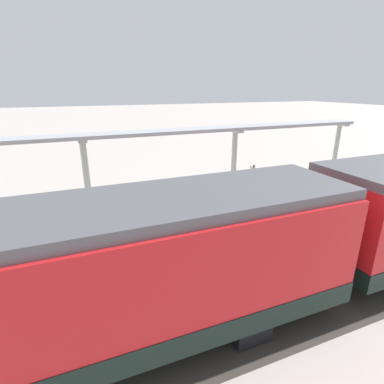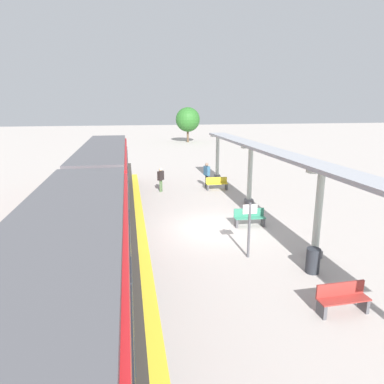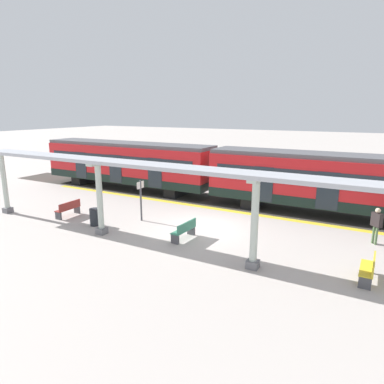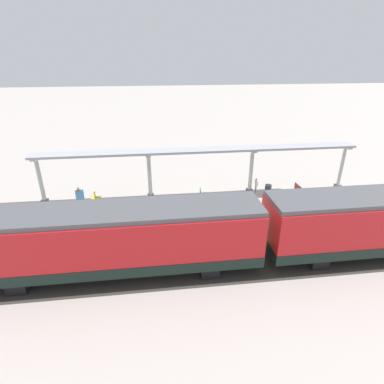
# 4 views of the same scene
# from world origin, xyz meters

# --- Properties ---
(ground_plane) EXTENTS (176.00, 176.00, 0.00)m
(ground_plane) POSITION_xyz_m (0.00, 0.00, 0.00)
(ground_plane) COLOR #B2A9A2
(tactile_edge_strip) EXTENTS (0.44, 28.20, 0.01)m
(tactile_edge_strip) POSITION_xyz_m (-3.37, 0.00, 0.00)
(tactile_edge_strip) COLOR yellow
(tactile_edge_strip) RESTS_ON ground
(trackbed) EXTENTS (3.20, 40.20, 0.01)m
(trackbed) POSITION_xyz_m (-5.19, 0.00, 0.00)
(trackbed) COLOR #38332D
(trackbed) RESTS_ON ground
(train_near_carriage) EXTENTS (2.65, 13.72, 3.48)m
(train_near_carriage) POSITION_xyz_m (-5.18, -9.03, 1.83)
(train_near_carriage) COLOR red
(train_near_carriage) RESTS_ON ground
(train_far_carriage) EXTENTS (2.65, 13.72, 3.48)m
(train_far_carriage) POSITION_xyz_m (-5.18, 5.27, 1.83)
(train_far_carriage) COLOR red
(train_far_carriage) RESTS_ON ground
(canopy_pillar_second) EXTENTS (1.10, 0.44, 3.45)m
(canopy_pillar_second) POSITION_xyz_m (3.14, -3.83, 1.75)
(canopy_pillar_second) COLOR slate
(canopy_pillar_second) RESTS_ON ground
(canopy_pillar_third) EXTENTS (1.10, 0.44, 3.45)m
(canopy_pillar_third) POSITION_xyz_m (3.14, 3.71, 1.75)
(canopy_pillar_third) COLOR slate
(canopy_pillar_third) RESTS_ON ground
(canopy_pillar_fourth) EXTENTS (1.10, 0.44, 3.45)m
(canopy_pillar_fourth) POSITION_xyz_m (3.14, 11.22, 1.75)
(canopy_pillar_fourth) COLOR slate
(canopy_pillar_fourth) RESTS_ON ground
(canopy_beam) EXTENTS (1.20, 23.10, 0.16)m
(canopy_beam) POSITION_xyz_m (3.14, 0.07, 3.53)
(canopy_beam) COLOR #A8AAB2
(canopy_beam) RESTS_ON canopy_pillar_nearest
(bench_near_end) EXTENTS (1.51, 0.48, 0.86)m
(bench_near_end) POSITION_xyz_m (1.96, -7.38, 0.44)
(bench_near_end) COLOR maroon
(bench_near_end) RESTS_ON ground
(bench_mid_platform) EXTENTS (1.51, 0.46, 0.86)m
(bench_mid_platform) POSITION_xyz_m (2.15, 7.54, 0.44)
(bench_mid_platform) COLOR gold
(bench_mid_platform) RESTS_ON ground
(bench_far_end) EXTENTS (1.52, 0.52, 0.86)m
(bench_far_end) POSITION_xyz_m (1.84, 0.01, 0.44)
(bench_far_end) COLOR #337D61
(bench_far_end) RESTS_ON ground
(trash_bin) EXTENTS (0.48, 0.48, 0.89)m
(trash_bin) POSITION_xyz_m (2.38, -5.01, 0.45)
(trash_bin) COLOR #262A30
(trash_bin) RESTS_ON ground
(platform_info_sign) EXTENTS (0.56, 0.10, 2.20)m
(platform_info_sign) POSITION_xyz_m (0.59, -3.40, 1.33)
(platform_info_sign) COLOR #4C4C51
(platform_info_sign) RESTS_ON ground
(passenger_waiting_near_edge) EXTENTS (0.49, 0.49, 1.65)m
(passenger_waiting_near_edge) POSITION_xyz_m (-1.73, 7.63, 1.03)
(passenger_waiting_near_edge) COLOR #4B673F
(passenger_waiting_near_edge) RESTS_ON ground
(passenger_by_the_benches) EXTENTS (0.39, 0.56, 1.77)m
(passenger_by_the_benches) POSITION_xyz_m (1.62, 8.35, 1.11)
(passenger_by_the_benches) COLOR #22282D
(passenger_by_the_benches) RESTS_ON ground
(tree_left_background) EXTENTS (3.79, 3.79, 5.41)m
(tree_left_background) POSITION_xyz_m (5.59, 39.17, 3.51)
(tree_left_background) COLOR brown
(tree_left_background) RESTS_ON ground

